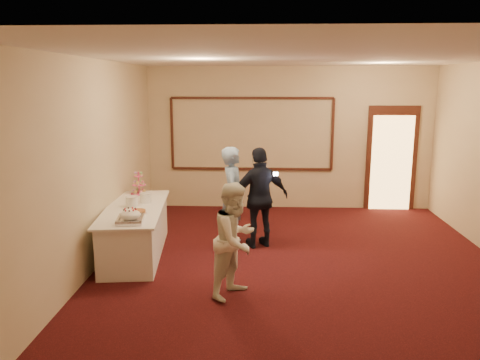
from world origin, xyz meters
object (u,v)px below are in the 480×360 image
at_px(man, 233,196).
at_px(guest, 260,198).
at_px(pavlova_tray, 130,217).
at_px(cupcake_stand, 139,185).
at_px(plate_stack_a, 132,201).
at_px(woman, 236,240).
at_px(tart, 137,212).
at_px(buffet_table, 136,231).
at_px(plate_stack_b, 146,198).

height_order(man, guest, guest).
distance_m(pavlova_tray, man, 1.90).
height_order(cupcake_stand, plate_stack_a, cupcake_stand).
bearing_deg(plate_stack_a, cupcake_stand, 97.08).
relative_size(cupcake_stand, woman, 0.29).
height_order(pavlova_tray, plate_stack_a, pavlova_tray).
relative_size(cupcake_stand, guest, 0.26).
bearing_deg(plate_stack_a, tart, -65.50).
xyz_separation_m(buffet_table, pavlova_tray, (0.15, -0.78, 0.46)).
xyz_separation_m(cupcake_stand, woman, (1.79, -2.24, -0.19)).
bearing_deg(plate_stack_a, man, 18.45).
xyz_separation_m(plate_stack_b, man, (1.40, 0.26, -0.02)).
height_order(plate_stack_a, plate_stack_b, plate_stack_a).
bearing_deg(guest, buffet_table, -9.03).
distance_m(buffet_table, cupcake_stand, 1.04).
bearing_deg(tart, pavlova_tray, -89.11).
bearing_deg(man, tart, 123.00).
distance_m(plate_stack_b, guest, 1.85).
distance_m(cupcake_stand, plate_stack_b, 0.64).
height_order(cupcake_stand, man, man).
bearing_deg(plate_stack_a, woman, -39.60).
relative_size(plate_stack_a, plate_stack_b, 1.06).
bearing_deg(cupcake_stand, guest, -11.13).
relative_size(plate_stack_b, guest, 0.11).
bearing_deg(man, woman, -177.46).
height_order(tart, woman, woman).
bearing_deg(buffet_table, man, 19.94).
xyz_separation_m(buffet_table, woman, (1.64, -1.37, 0.34)).
xyz_separation_m(pavlova_tray, woman, (1.49, -0.58, -0.11)).
xyz_separation_m(plate_stack_a, plate_stack_b, (0.15, 0.26, -0.00)).
xyz_separation_m(man, guest, (0.44, -0.08, 0.00)).
bearing_deg(tart, plate_stack_a, 114.50).
relative_size(pavlova_tray, plate_stack_b, 2.76).
bearing_deg(plate_stack_b, pavlova_tray, -87.49).
bearing_deg(cupcake_stand, plate_stack_a, -82.92).
bearing_deg(woman, pavlova_tray, 101.05).
distance_m(plate_stack_b, tart, 0.68).
height_order(plate_stack_b, man, man).
bearing_deg(cupcake_stand, tart, -76.83).
distance_m(pavlova_tray, plate_stack_a, 0.84).
xyz_separation_m(buffet_table, guest, (1.95, 0.46, 0.44)).
xyz_separation_m(tart, guest, (1.80, 0.85, 0.03)).
bearing_deg(buffet_table, guest, 13.32).
height_order(cupcake_stand, guest, guest).
bearing_deg(buffet_table, plate_stack_a, 146.44).
relative_size(buffet_table, cupcake_stand, 5.45).
bearing_deg(cupcake_stand, man, -11.21).
relative_size(buffet_table, guest, 1.41).
distance_m(buffet_table, man, 1.66).
relative_size(tart, man, 0.17).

